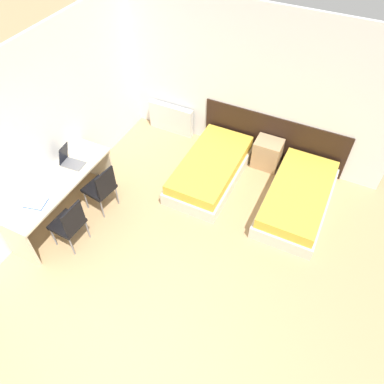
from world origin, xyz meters
name	(u,v)px	position (x,y,z in m)	size (l,w,h in m)	color
ground_plane	(111,344)	(0.00, 0.00, 0.00)	(20.00, 20.00, 0.00)	tan
wall_back	(242,84)	(0.00, 4.24, 1.35)	(5.21, 0.05, 2.70)	white
wall_left	(58,119)	(-2.13, 2.11, 1.35)	(0.05, 5.21, 2.70)	white
headboard_panel	(273,139)	(0.68, 4.20, 0.45)	(2.60, 0.03, 0.90)	black
bed_near_window	(211,169)	(-0.09, 3.23, 0.21)	(0.96, 1.88, 0.42)	beige
bed_near_door	(297,198)	(1.45, 3.23, 0.21)	(0.96, 1.88, 0.42)	beige
nightstand	(267,154)	(0.68, 3.98, 0.27)	(0.47, 0.38, 0.54)	tan
radiator	(171,118)	(-1.34, 4.12, 0.29)	(0.91, 0.12, 0.58)	silver
desk	(60,189)	(-1.81, 1.46, 0.58)	(0.58, 1.94, 0.75)	beige
chair_near_laptop	(101,187)	(-1.34, 1.84, 0.49)	(0.46, 0.46, 0.87)	black
chair_near_notebook	(69,223)	(-1.34, 1.06, 0.49)	(0.43, 0.43, 0.87)	black
laptop	(70,160)	(-1.87, 1.86, 0.82)	(0.36, 0.25, 0.35)	slate
open_notebook	(36,203)	(-1.80, 0.99, 0.76)	(0.33, 0.29, 0.02)	#1E4793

